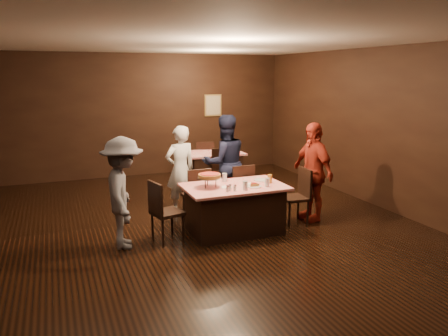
{
  "coord_description": "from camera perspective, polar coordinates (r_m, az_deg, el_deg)",
  "views": [
    {
      "loc": [
        -1.73,
        -5.81,
        2.5
      ],
      "look_at": [
        0.81,
        0.66,
        1.0
      ],
      "focal_mm": 35.0,
      "sensor_mm": 36.0,
      "label": 1
    }
  ],
  "objects": [
    {
      "name": "glass_amber",
      "position": [
        7.1,
        6.0,
        -1.41
      ],
      "size": [
        0.08,
        0.08,
        0.14
      ],
      "primitive_type": "cylinder",
      "color": "#BF7F26",
      "rests_on": "main_table"
    },
    {
      "name": "pizza_stand",
      "position": [
        6.77,
        -1.9,
        -1.04
      ],
      "size": [
        0.38,
        0.38,
        0.22
      ],
      "color": "black",
      "rests_on": "main_table"
    },
    {
      "name": "napkin_center",
      "position": [
        7.03,
        3.63,
        -2.06
      ],
      "size": [
        0.19,
        0.19,
        0.01
      ],
      "primitive_type": "cube",
      "rotation": [
        0.0,
        0.0,
        0.21
      ],
      "color": "white",
      "rests_on": "main_table"
    },
    {
      "name": "glass_front_right",
      "position": [
        6.86,
        5.66,
        -1.88
      ],
      "size": [
        0.08,
        0.08,
        0.14
      ],
      "primitive_type": "cylinder",
      "color": "silver",
      "rests_on": "main_table"
    },
    {
      "name": "plate_empty",
      "position": [
        7.27,
        4.92,
        -1.58
      ],
      "size": [
        0.25,
        0.25,
        0.01
      ],
      "primitive_type": "cylinder",
      "color": "white",
      "rests_on": "main_table"
    },
    {
      "name": "condiments",
      "position": [
        6.58,
        0.89,
        -2.62
      ],
      "size": [
        0.17,
        0.1,
        0.09
      ],
      "color": "silver",
      "rests_on": "main_table"
    },
    {
      "name": "diner_grey_knit",
      "position": [
        6.48,
        -13.01,
        -3.19
      ],
      "size": [
        0.76,
        1.14,
        1.64
      ],
      "primitive_type": "imported",
      "rotation": [
        0.0,
        0.0,
        1.42
      ],
      "color": "slate",
      "rests_on": "ground"
    },
    {
      "name": "chair_back_far",
      "position": [
        10.46,
        -2.54,
        1.01
      ],
      "size": [
        0.51,
        0.51,
        0.95
      ],
      "primitive_type": "cube",
      "rotation": [
        0.0,
        0.0,
        2.9
      ],
      "color": "black",
      "rests_on": "ground"
    },
    {
      "name": "diner_navy_hoodie",
      "position": [
        8.09,
        0.1,
        0.69
      ],
      "size": [
        0.87,
        0.67,
        1.78
      ],
      "primitive_type": "imported",
      "rotation": [
        0.0,
        0.0,
        3.14
      ],
      "color": "black",
      "rests_on": "ground"
    },
    {
      "name": "chair_end_left",
      "position": [
        6.66,
        -7.44,
        -5.62
      ],
      "size": [
        0.51,
        0.51,
        0.95
      ],
      "primitive_type": "cube",
      "rotation": [
        0.0,
        0.0,
        1.82
      ],
      "color": "black",
      "rests_on": "ground"
    },
    {
      "name": "plate_with_slice",
      "position": [
        6.85,
        3.89,
        -2.26
      ],
      "size": [
        0.25,
        0.25,
        0.06
      ],
      "color": "white",
      "rests_on": "main_table"
    },
    {
      "name": "room",
      "position": [
        6.08,
        -4.94,
        8.72
      ],
      "size": [
        10.0,
        10.04,
        3.02
      ],
      "color": "black",
      "rests_on": "ground"
    },
    {
      "name": "chair_back_near",
      "position": [
        9.27,
        0.08,
        -0.44
      ],
      "size": [
        0.45,
        0.45,
        0.95
      ],
      "primitive_type": "cube",
      "rotation": [
        0.0,
        0.0,
        0.07
      ],
      "color": "black",
      "rests_on": "ground"
    },
    {
      "name": "diner_red_shirt",
      "position": [
        7.65,
        11.47,
        -0.48
      ],
      "size": [
        0.48,
        1.03,
        1.71
      ],
      "primitive_type": "imported",
      "rotation": [
        0.0,
        0.0,
        -1.51
      ],
      "color": "#A92D1C",
      "rests_on": "ground"
    },
    {
      "name": "glass_front_left",
      "position": [
        6.65,
        2.78,
        -2.29
      ],
      "size": [
        0.08,
        0.08,
        0.14
      ],
      "primitive_type": "cylinder",
      "color": "silver",
      "rests_on": "main_table"
    },
    {
      "name": "back_table",
      "position": [
        9.93,
        -1.41,
        -0.13
      ],
      "size": [
        1.3,
        0.9,
        0.77
      ],
      "primitive_type": "cube",
      "color": "red",
      "rests_on": "ground"
    },
    {
      "name": "chair_far_left",
      "position": [
        7.54,
        -3.67,
        -3.43
      ],
      "size": [
        0.44,
        0.44,
        0.95
      ],
      "primitive_type": "cube",
      "rotation": [
        0.0,
        0.0,
        3.19
      ],
      "color": "black",
      "rests_on": "ground"
    },
    {
      "name": "glass_back",
      "position": [
        7.15,
        0.07,
        -1.25
      ],
      "size": [
        0.08,
        0.08,
        0.14
      ],
      "primitive_type": "cylinder",
      "color": "silver",
      "rests_on": "main_table"
    },
    {
      "name": "chair_end_right",
      "position": [
        7.47,
        9.18,
        -3.7
      ],
      "size": [
        0.44,
        0.44,
        0.95
      ],
      "primitive_type": "cube",
      "rotation": [
        0.0,
        0.0,
        -1.62
      ],
      "color": "black",
      "rests_on": "ground"
    },
    {
      "name": "chair_far_right",
      "position": [
        7.81,
        1.94,
        -2.86
      ],
      "size": [
        0.44,
        0.44,
        0.95
      ],
      "primitive_type": "cube",
      "rotation": [
        0.0,
        0.0,
        3.2
      ],
      "color": "black",
      "rests_on": "ground"
    },
    {
      "name": "main_table",
      "position": [
        7.02,
        1.36,
        -5.36
      ],
      "size": [
        1.6,
        1.0,
        0.77
      ],
      "primitive_type": "cube",
      "color": "red",
      "rests_on": "ground"
    },
    {
      "name": "napkin_left",
      "position": [
        6.81,
        0.37,
        -2.5
      ],
      "size": [
        0.21,
        0.21,
        0.01
      ],
      "primitive_type": "cube",
      "rotation": [
        0.0,
        0.0,
        -0.35
      ],
      "color": "white",
      "rests_on": "main_table"
    },
    {
      "name": "diner_white_jacket",
      "position": [
        7.96,
        -5.72,
        -0.2
      ],
      "size": [
        0.65,
        0.49,
        1.6
      ],
      "primitive_type": "imported",
      "rotation": [
        0.0,
        0.0,
        3.34
      ],
      "color": "white",
      "rests_on": "ground"
    }
  ]
}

